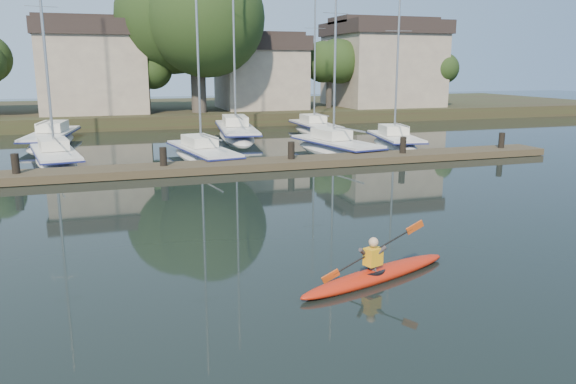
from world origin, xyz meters
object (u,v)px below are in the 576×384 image
object	(u,v)px
dock	(230,166)
sailboat_4	(395,148)
kayak	(376,272)
sailboat_3	(335,154)
sailboat_6	(236,139)
sailboat_1	(56,165)
sailboat_2	(203,161)
sailboat_5	(52,145)
sailboat_7	(315,134)

from	to	relation	value
dock	sailboat_4	distance (m)	12.44
kayak	sailboat_3	distance (m)	19.57
sailboat_6	sailboat_1	bearing A→B (deg)	-138.30
sailboat_1	sailboat_4	distance (m)	19.20
sailboat_2	sailboat_3	bearing A→B (deg)	-8.80
sailboat_3	sailboat_4	bearing A→B (deg)	3.84
sailboat_2	kayak	bearing A→B (deg)	-96.70
sailboat_5	sailboat_6	size ratio (longest dim) A/B	0.89
sailboat_4	sailboat_5	size ratio (longest dim) A/B	0.75
sailboat_5	sailboat_1	bearing A→B (deg)	-76.07
sailboat_2	sailboat_7	size ratio (longest dim) A/B	1.08
sailboat_1	dock	bearing A→B (deg)	-42.09
sailboat_5	dock	bearing A→B (deg)	-47.91
sailboat_3	sailboat_5	size ratio (longest dim) A/B	0.83
sailboat_7	sailboat_6	bearing A→B (deg)	-170.66
sailboat_5	sailboat_7	xyz separation A→B (m)	(17.98, 0.65, 0.01)
dock	sailboat_5	xyz separation A→B (m)	(-8.66, 12.90, -0.40)
sailboat_5	sailboat_4	bearing A→B (deg)	-13.07
kayak	sailboat_4	distance (m)	22.45
dock	sailboat_4	bearing A→B (deg)	24.26
sailboat_3	sailboat_6	distance (m)	9.43
sailboat_1	sailboat_2	xyz separation A→B (m)	(7.26, -1.08, 0.00)
sailboat_2	sailboat_4	size ratio (longest dim) A/B	1.18
sailboat_7	sailboat_2	bearing A→B (deg)	-135.17
kayak	sailboat_6	distance (m)	27.18
sailboat_1	sailboat_5	size ratio (longest dim) A/B	0.83
sailboat_1	sailboat_5	xyz separation A→B (m)	(-0.80, 7.93, -0.02)
sailboat_3	sailboat_5	bearing A→B (deg)	139.52
sailboat_4	sailboat_7	xyz separation A→B (m)	(-2.02, 8.44, 0.00)
kayak	sailboat_1	world-z (taller)	sailboat_1
sailboat_6	sailboat_7	world-z (taller)	sailboat_6
sailboat_6	sailboat_7	xyz separation A→B (m)	(6.15, 0.95, 0.01)
dock	sailboat_5	bearing A→B (deg)	123.89
sailboat_7	sailboat_4	bearing A→B (deg)	-75.93
sailboat_5	kayak	bearing A→B (deg)	-63.69
sailboat_1	sailboat_3	distance (m)	14.85
sailboat_4	sailboat_7	size ratio (longest dim) A/B	0.92
sailboat_1	sailboat_6	bearing A→B (deg)	24.87
kayak	dock	distance (m)	14.42
sailboat_1	sailboat_6	world-z (taller)	sailboat_6
sailboat_3	sailboat_6	xyz separation A→B (m)	(-3.79, 8.63, -0.01)
kayak	dock	bearing A→B (deg)	71.96
kayak	sailboat_6	world-z (taller)	sailboat_6
sailboat_1	kayak	bearing A→B (deg)	-77.07
kayak	sailboat_2	world-z (taller)	sailboat_2
sailboat_3	sailboat_4	distance (m)	4.53
dock	sailboat_6	size ratio (longest dim) A/B	1.93
sailboat_1	sailboat_5	world-z (taller)	sailboat_5
sailboat_5	sailboat_6	distance (m)	11.83
sailboat_3	sailboat_4	size ratio (longest dim) A/B	1.11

